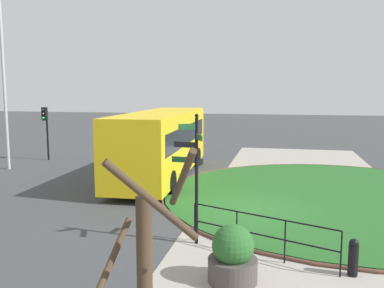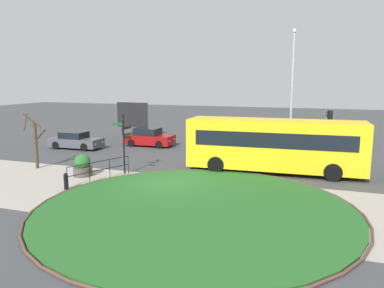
{
  "view_description": "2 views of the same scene",
  "coord_description": "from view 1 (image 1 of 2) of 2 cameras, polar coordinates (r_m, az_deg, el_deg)",
  "views": [
    {
      "loc": [
        -13.97,
        -1.1,
        4.18
      ],
      "look_at": [
        0.21,
        2.01,
        2.29
      ],
      "focal_mm": 38.34,
      "sensor_mm": 36.0,
      "label": 1
    },
    {
      "loc": [
        7.51,
        -17.9,
        5.49
      ],
      "look_at": [
        0.65,
        1.64,
        1.95
      ],
      "focal_mm": 34.91,
      "sensor_mm": 36.0,
      "label": 2
    }
  ],
  "objects": [
    {
      "name": "ground",
      "position": [
        14.62,
        7.62,
        -9.25
      ],
      "size": [
        120.0,
        120.0,
        0.0
      ],
      "primitive_type": "plane",
      "color": "#3D3F42"
    },
    {
      "name": "sidewalk_paving",
      "position": [
        14.62,
        16.18,
        -9.45
      ],
      "size": [
        32.0,
        7.69,
        0.02
      ],
      "primitive_type": "cube",
      "color": "#9E998E",
      "rests_on": "ground"
    },
    {
      "name": "grass_island",
      "position": [
        17.2,
        19.61,
        -6.91
      ],
      "size": [
        13.62,
        13.62,
        0.1
      ],
      "primitive_type": "cylinder",
      "color": "#235B23",
      "rests_on": "ground"
    },
    {
      "name": "grass_kerb_ring",
      "position": [
        17.2,
        19.62,
        -6.89
      ],
      "size": [
        13.93,
        13.93,
        0.11
      ],
      "primitive_type": "torus",
      "color": "brown",
      "rests_on": "ground"
    },
    {
      "name": "signpost_directional",
      "position": [
        11.0,
        0.34,
        -3.46
      ],
      "size": [
        1.06,
        0.96,
        3.58
      ],
      "color": "black",
      "rests_on": "ground"
    },
    {
      "name": "bollard_foreground",
      "position": [
        10.24,
        21.52,
        -14.43
      ],
      "size": [
        0.22,
        0.22,
        0.89
      ],
      "color": "black",
      "rests_on": "ground"
    },
    {
      "name": "railing_grass_edge",
      "position": [
        10.61,
        9.45,
        -11.77
      ],
      "size": [
        1.55,
        3.7,
        1.1
      ],
      "rotation": [
        0.0,
        0.0,
        4.32
      ],
      "color": "black",
      "rests_on": "ground"
    },
    {
      "name": "bus_yellow",
      "position": [
        19.82,
        -4.19,
        0.23
      ],
      "size": [
        10.43,
        2.97,
        3.17
      ],
      "rotation": [
        0.0,
        0.0,
        0.04
      ],
      "color": "yellow",
      "rests_on": "ground"
    },
    {
      "name": "traffic_light_near",
      "position": [
        26.05,
        -19.71,
        2.99
      ],
      "size": [
        0.49,
        0.27,
        3.2
      ],
      "rotation": [
        0.0,
        0.0,
        3.12
      ],
      "color": "black",
      "rests_on": "ground"
    },
    {
      "name": "lamppost_tall",
      "position": [
        23.81,
        -24.73,
        8.77
      ],
      "size": [
        0.32,
        0.32,
        9.44
      ],
      "color": "#B7B7BC",
      "rests_on": "ground"
    },
    {
      "name": "planter_near_signpost",
      "position": [
        9.3,
        5.69,
        -15.32
      ],
      "size": [
        1.09,
        1.09,
        1.31
      ],
      "color": "#47423D",
      "rests_on": "ground"
    },
    {
      "name": "street_tree_bare",
      "position": [
        5.49,
        -6.37,
        -19.23
      ],
      "size": [
        1.47,
        1.27,
        3.54
      ],
      "color": "#423323",
      "rests_on": "ground"
    }
  ]
}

